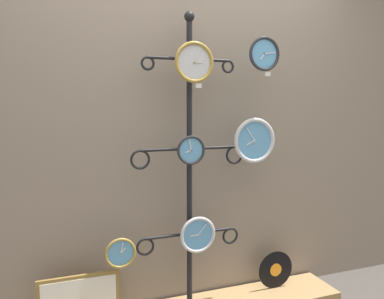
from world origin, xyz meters
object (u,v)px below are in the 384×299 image
object	(u,v)px
clock_middle_center	(191,150)
clock_middle_right	(254,140)
display_stand	(189,212)
clock_top_center	(193,62)
vinyl_record	(276,270)
clock_bottom_left	(120,253)
clock_bottom_center	(198,235)
clock_top_right	(264,54)

from	to	relation	value
clock_middle_center	clock_middle_right	size ratio (longest dim) A/B	0.61
display_stand	clock_top_center	distance (m)	0.99
vinyl_record	display_stand	bearing A→B (deg)	179.32
vinyl_record	clock_top_center	bearing A→B (deg)	-173.42
display_stand	clock_bottom_left	bearing A→B (deg)	-170.03
clock_top_center	clock_bottom_center	size ratio (longest dim) A/B	1.05
clock_bottom_center	clock_top_center	bearing A→B (deg)	-173.62
clock_middle_right	clock_bottom_left	size ratio (longest dim) A/B	1.60
clock_top_right	clock_middle_right	world-z (taller)	clock_top_right
clock_top_right	vinyl_record	world-z (taller)	clock_top_right
clock_top_center	clock_middle_center	world-z (taller)	clock_top_center
clock_top_center	clock_middle_center	xyz separation A→B (m)	(-0.02, -0.01, -0.55)
clock_top_center	clock_middle_right	distance (m)	0.67
clock_bottom_center	vinyl_record	distance (m)	0.76
clock_bottom_center	vinyl_record	world-z (taller)	clock_bottom_center
clock_bottom_left	clock_middle_right	bearing A→B (deg)	-0.07
display_stand	clock_bottom_center	world-z (taller)	display_stand
clock_bottom_center	vinyl_record	xyz separation A→B (m)	(0.66, 0.08, -0.38)
clock_middle_center	clock_bottom_center	world-z (taller)	clock_middle_center
clock_middle_right	clock_bottom_center	world-z (taller)	clock_middle_right
clock_top_right	clock_middle_right	size ratio (longest dim) A/B	0.74
clock_top_center	clock_top_right	distance (m)	0.49
clock_middle_right	clock_bottom_center	xyz separation A→B (m)	(-0.41, 0.00, -0.61)
clock_top_center	clock_bottom_left	world-z (taller)	clock_top_center
clock_bottom_left	clock_bottom_center	xyz separation A→B (m)	(0.51, 0.00, 0.05)
display_stand	clock_middle_center	distance (m)	0.45
display_stand	clock_top_center	size ratio (longest dim) A/B	7.86
display_stand	clock_top_right	xyz separation A→B (m)	(0.48, -0.11, 1.05)
clock_top_center	clock_middle_right	xyz separation A→B (m)	(0.44, 0.00, -0.50)
clock_top_center	clock_top_right	bearing A→B (deg)	-2.78
clock_middle_center	clock_bottom_left	bearing A→B (deg)	178.19
clock_bottom_center	vinyl_record	size ratio (longest dim) A/B	0.87
clock_bottom_left	vinyl_record	size ratio (longest dim) A/B	0.68
clock_top_right	clock_bottom_left	world-z (taller)	clock_top_right
clock_middle_right	clock_bottom_left	distance (m)	1.14
clock_bottom_left	clock_bottom_center	distance (m)	0.51
clock_bottom_left	vinyl_record	world-z (taller)	clock_bottom_left
clock_middle_center	clock_bottom_center	size ratio (longest dim) A/B	0.76
clock_top_center	display_stand	bearing A→B (deg)	86.82
display_stand	clock_middle_center	size ratio (longest dim) A/B	10.74
clock_middle_right	vinyl_record	world-z (taller)	clock_middle_right
clock_top_right	clock_middle_right	distance (m)	0.58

